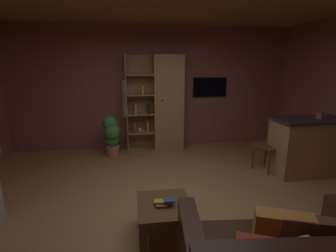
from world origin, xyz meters
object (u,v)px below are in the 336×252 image
object	(u,v)px
kitchen_bar_counter	(316,146)
wall_mounted_tv	(210,87)
bookshelf_cabinet	(164,104)
table_book_0	(162,205)
dining_chair	(272,142)
table_book_2	(169,200)
tissue_box	(322,116)
potted_floor_plant	(112,135)
coffee_table	(164,211)
table_book_1	(160,202)

from	to	relation	value
kitchen_bar_counter	wall_mounted_tv	distance (m)	2.51
wall_mounted_tv	bookshelf_cabinet	bearing A→B (deg)	-169.18
table_book_0	dining_chair	size ratio (longest dim) A/B	0.14
table_book_0	table_book_2	size ratio (longest dim) A/B	1.13
tissue_box	dining_chair	size ratio (longest dim) A/B	0.13
wall_mounted_tv	potted_floor_plant	bearing A→B (deg)	-166.53
potted_floor_plant	dining_chair	bearing A→B (deg)	-20.56
bookshelf_cabinet	table_book_0	size ratio (longest dim) A/B	16.71
kitchen_bar_counter	table_book_0	size ratio (longest dim) A/B	12.27
coffee_table	potted_floor_plant	distance (m)	2.80
table_book_1	coffee_table	bearing A→B (deg)	10.97
table_book_2	potted_floor_plant	distance (m)	2.84
kitchen_bar_counter	tissue_box	bearing A→B (deg)	-109.83
bookshelf_cabinet	dining_chair	world-z (taller)	bookshelf_cabinet
tissue_box	table_book_1	xyz separation A→B (m)	(-2.91, -1.28, -0.62)
tissue_box	dining_chair	distance (m)	0.90
wall_mounted_tv	coffee_table	bearing A→B (deg)	-115.02
table_book_0	table_book_2	bearing A→B (deg)	6.57
dining_chair	potted_floor_plant	world-z (taller)	dining_chair
bookshelf_cabinet	coffee_table	bearing A→B (deg)	-97.66
table_book_2	kitchen_bar_counter	bearing A→B (deg)	25.75
table_book_0	dining_chair	bearing A→B (deg)	36.14
table_book_0	dining_chair	world-z (taller)	dining_chair
table_book_0	potted_floor_plant	bearing A→B (deg)	104.67
table_book_2	wall_mounted_tv	size ratio (longest dim) A/B	0.14
kitchen_bar_counter	table_book_2	bearing A→B (deg)	-154.25
coffee_table	wall_mounted_tv	size ratio (longest dim) A/B	0.81
coffee_table	table_book_2	size ratio (longest dim) A/B	5.79
tissue_box	potted_floor_plant	bearing A→B (deg)	158.44
table_book_1	potted_floor_plant	size ratio (longest dim) A/B	0.15
dining_chair	bookshelf_cabinet	bearing A→B (deg)	141.24
table_book_0	potted_floor_plant	world-z (taller)	potted_floor_plant
table_book_1	dining_chair	world-z (taller)	dining_chair
table_book_1	dining_chair	bearing A→B (deg)	35.40
dining_chair	table_book_0	bearing A→B (deg)	-143.86
table_book_1	wall_mounted_tv	world-z (taller)	wall_mounted_tv
table_book_1	dining_chair	xyz separation A→B (m)	(2.25, 1.60, 0.09)
dining_chair	coffee_table	bearing A→B (deg)	-144.17
tissue_box	potted_floor_plant	world-z (taller)	tissue_box
bookshelf_cabinet	table_book_2	size ratio (longest dim) A/B	18.89
bookshelf_cabinet	wall_mounted_tv	bearing A→B (deg)	10.82
bookshelf_cabinet	potted_floor_plant	distance (m)	1.33
coffee_table	table_book_2	xyz separation A→B (m)	(0.05, -0.03, 0.14)
bookshelf_cabinet	wall_mounted_tv	size ratio (longest dim) A/B	2.65
coffee_table	table_book_2	distance (m)	0.16
tissue_box	table_book_0	size ratio (longest dim) A/B	0.95
coffee_table	table_book_0	xyz separation A→B (m)	(-0.04, -0.04, 0.10)
tissue_box	table_book_1	bearing A→B (deg)	-156.27
kitchen_bar_counter	dining_chair	xyz separation A→B (m)	(-0.68, 0.26, 0.03)
kitchen_bar_counter	tissue_box	distance (m)	0.56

